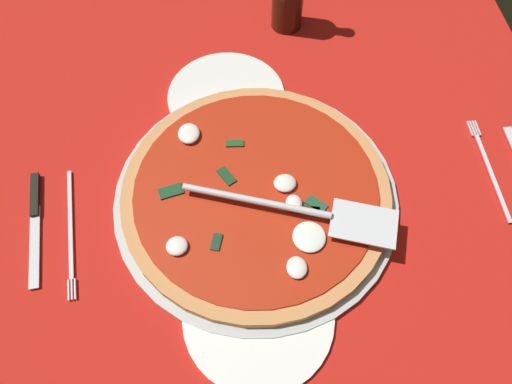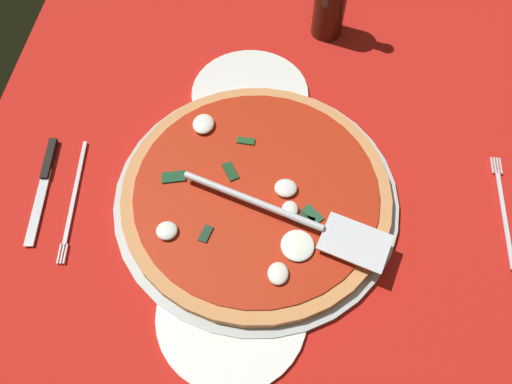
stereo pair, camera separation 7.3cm
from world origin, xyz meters
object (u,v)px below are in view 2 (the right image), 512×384
at_px(dinner_plate_left, 231,314).
at_px(pizza_server, 296,218).
at_px(dinner_plate_right, 250,94).
at_px(pizza, 256,193).
at_px(place_setting_far, 58,190).

bearing_deg(dinner_plate_left, pizza_server, -30.72).
xyz_separation_m(dinner_plate_right, pizza, (-0.21, -0.03, 0.02)).
relative_size(pizza, pizza_server, 1.33).
height_order(dinner_plate_right, pizza_server, pizza_server).
bearing_deg(pizza, place_setting_far, 92.30).
height_order(dinner_plate_right, pizza, pizza).
bearing_deg(dinner_plate_left, pizza, -5.31).
distance_m(dinner_plate_left, pizza_server, 0.16).
xyz_separation_m(dinner_plate_left, pizza_server, (0.13, -0.08, 0.04)).
distance_m(dinner_plate_right, pizza_server, 0.28).
bearing_deg(pizza_server, dinner_plate_left, -101.58).
xyz_separation_m(pizza, pizza_server, (-0.05, -0.06, 0.02)).
relative_size(dinner_plate_right, pizza_server, 0.67).
distance_m(dinner_plate_left, dinner_plate_right, 0.39).
xyz_separation_m(dinner_plate_left, place_setting_far, (0.17, 0.29, -0.00)).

